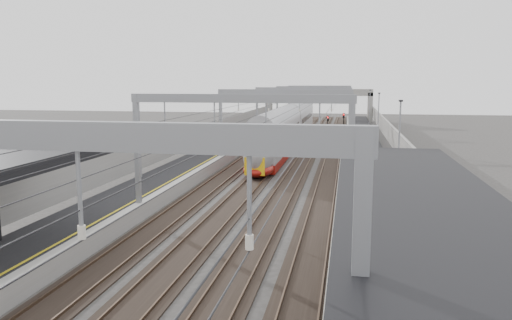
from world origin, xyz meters
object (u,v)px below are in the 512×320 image
at_px(overbridge, 319,97).
at_px(signal_green, 274,121).
at_px(bench, 449,293).
at_px(train, 288,131).

relative_size(overbridge, signal_green, 6.33).
height_order(overbridge, bench, overbridge).
distance_m(train, signal_green, 13.34).
distance_m(bench, signal_green, 62.05).
distance_m(train, bench, 48.72).
bearing_deg(overbridge, bench, -84.03).
bearing_deg(signal_green, overbridge, 80.00).
relative_size(train, signal_green, 14.34).
distance_m(overbridge, train, 42.46).
bearing_deg(train, overbridge, 87.97).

